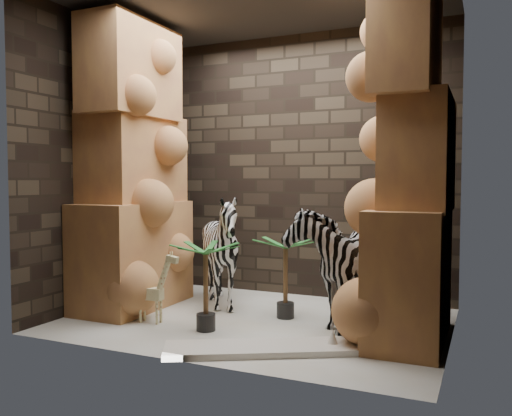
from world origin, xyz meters
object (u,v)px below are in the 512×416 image
at_px(palm_back, 206,286).
at_px(giraffe_toy, 150,286).
at_px(zebra_right, 340,253).
at_px(surfboard, 264,348).
at_px(palm_front, 285,277).
at_px(zebra_left, 222,257).

bearing_deg(palm_back, giraffe_toy, 178.37).
bearing_deg(zebra_right, surfboard, -99.83).
height_order(palm_front, surfboard, palm_front).
relative_size(giraffe_toy, palm_front, 0.88).
xyz_separation_m(giraffe_toy, surfboard, (1.30, -0.34, -0.32)).
xyz_separation_m(palm_front, palm_back, (-0.49, -0.69, 0.00)).
xyz_separation_m(giraffe_toy, palm_back, (0.60, -0.02, 0.05)).
distance_m(zebra_left, surfboard, 1.53).
bearing_deg(surfboard, giraffe_toy, 137.10).
distance_m(zebra_right, palm_front, 0.58).
height_order(zebra_right, surfboard, zebra_right).
relative_size(palm_back, surfboard, 0.51).
bearing_deg(palm_back, surfboard, -24.67).
bearing_deg(palm_back, palm_front, 54.29).
distance_m(zebra_left, palm_back, 0.83).
xyz_separation_m(giraffe_toy, palm_front, (1.10, 0.67, 0.05)).
relative_size(zebra_left, surfboard, 0.76).
distance_m(zebra_left, palm_front, 0.76).
bearing_deg(zebra_left, giraffe_toy, -108.55).
bearing_deg(giraffe_toy, palm_back, -4.17).
distance_m(palm_front, surfboard, 1.09).
height_order(zebra_left, surfboard, zebra_left).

